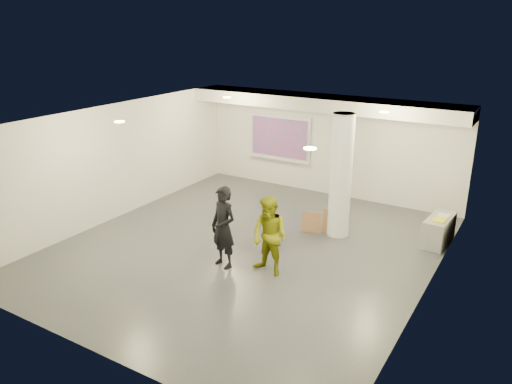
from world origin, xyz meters
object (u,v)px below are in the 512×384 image
Objects in this scene: projection_screen at (279,138)px; woman at (223,227)px; man at (270,236)px; credenza at (439,230)px; column at (341,176)px.

woman is at bearing -73.21° from projection_screen.
projection_screen is 5.90m from man.
man is at bearing -124.59° from credenza.
projection_screen is at bearing 139.44° from column.
column is at bearing -40.56° from projection_screen.
man is (-2.68, -3.32, 0.50)m from credenza.
man is (0.99, 0.21, -0.05)m from woman.
column is 3.21m from woman.
woman is 1.02m from man.
woman is 1.06× the size of man.
column is 2.71m from man.
projection_screen is 5.73m from woman.
credenza is 5.13m from woman.
credenza is at bearing 57.59° from woman.
projection_screen is 5.78m from credenza.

